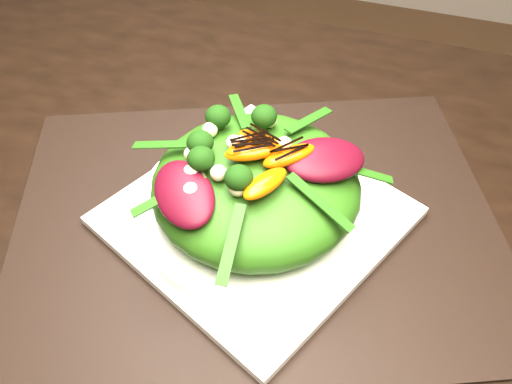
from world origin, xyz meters
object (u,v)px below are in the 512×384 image
(placemat, at_px, (256,220))
(plate_base, at_px, (256,216))
(dining_table, at_px, (116,196))
(salad_bowl, at_px, (256,207))
(orange_segment, at_px, (258,147))
(lettuce_mound, at_px, (256,185))

(placemat, height_order, plate_base, plate_base)
(dining_table, relative_size, salad_bowl, 6.10)
(placemat, distance_m, salad_bowl, 0.02)
(placemat, bearing_deg, plate_base, 0.00)
(placemat, xyz_separation_m, orange_segment, (-0.00, 0.01, 0.10))
(plate_base, bearing_deg, dining_table, -179.92)
(salad_bowl, bearing_deg, placemat, 0.00)
(dining_table, distance_m, plate_base, 0.19)
(dining_table, xyz_separation_m, plate_base, (0.18, 0.00, 0.03))
(dining_table, distance_m, lettuce_mound, 0.20)
(orange_segment, bearing_deg, salad_bowl, -82.17)
(lettuce_mound, xyz_separation_m, orange_segment, (-0.00, 0.01, 0.05))
(salad_bowl, bearing_deg, orange_segment, 97.83)
(placemat, bearing_deg, salad_bowl, 0.00)
(placemat, distance_m, plate_base, 0.01)
(dining_table, relative_size, orange_segment, 28.60)
(dining_table, height_order, orange_segment, dining_table)
(placemat, xyz_separation_m, salad_bowl, (0.00, 0.00, 0.02))
(salad_bowl, distance_m, orange_segment, 0.08)
(placemat, height_order, orange_segment, orange_segment)
(salad_bowl, height_order, orange_segment, orange_segment)
(dining_table, bearing_deg, placemat, 0.08)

